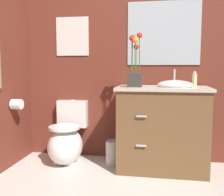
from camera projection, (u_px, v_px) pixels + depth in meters
wall_back at (169, 52)px, 3.03m from camera, size 4.58×0.05×2.50m
toilet at (67, 141)px, 3.04m from camera, size 0.38×0.59×0.69m
vanity_cabinet at (162, 127)px, 2.82m from camera, size 0.94×0.56×1.05m
flower_vase at (135, 70)px, 2.72m from camera, size 0.14×0.14×0.55m
soap_bottle at (195, 80)px, 2.82m from camera, size 0.05×0.05×0.16m
trash_bin at (114, 152)px, 2.98m from camera, size 0.18×0.18×0.27m
wall_poster at (72, 36)px, 3.17m from camera, size 0.39×0.01×0.45m
wall_mirror at (164, 33)px, 2.99m from camera, size 0.80×0.01×0.70m
toilet_paper_roll at (17, 104)px, 2.88m from camera, size 0.11×0.11×0.11m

